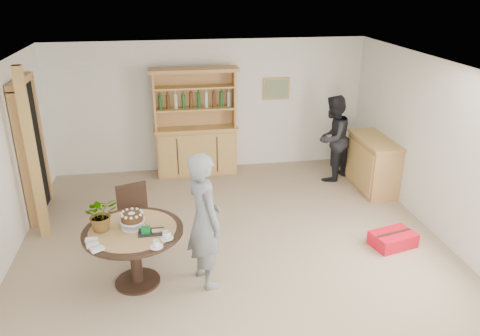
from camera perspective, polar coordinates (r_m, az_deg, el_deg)
name	(u,v)px	position (r m, az deg, el deg)	size (l,w,h in m)	color
ground	(239,263)	(6.38, -0.18, -11.53)	(7.00, 7.00, 0.00)	tan
room_shell	(238,140)	(5.61, -0.19, 3.47)	(6.04, 7.04, 2.52)	white
doorway	(31,148)	(7.92, -24.15, 2.29)	(0.13, 1.10, 2.18)	black
pine_post	(32,156)	(7.08, -23.97, 1.34)	(0.12, 0.12, 2.50)	tan
hutch	(196,139)	(8.96, -5.38, 3.54)	(1.62, 0.54, 2.04)	tan
sideboard	(373,164)	(8.64, 15.87, 0.50)	(0.54, 1.26, 0.94)	tan
dining_table	(134,240)	(5.84, -12.81, -8.61)	(1.20, 1.20, 0.76)	black
dining_chair	(135,214)	(6.60, -12.65, -5.49)	(0.53, 0.53, 0.95)	black
birthday_cake	(132,218)	(5.75, -13.02, -5.97)	(0.30, 0.30, 0.20)	white
flower_vase	(101,214)	(5.75, -16.58, -5.37)	(0.38, 0.33, 0.42)	#3F7233
gift_tray	(151,231)	(5.63, -10.83, -7.55)	(0.30, 0.20, 0.08)	black
coffee_cup_a	(167,235)	(5.48, -8.91, -8.12)	(0.15, 0.15, 0.09)	white
coffee_cup_b	(156,244)	(5.34, -10.18, -9.15)	(0.15, 0.15, 0.08)	white
napkins	(94,245)	(5.54, -17.39, -8.91)	(0.24, 0.33, 0.03)	white
teen_boy	(204,220)	(5.62, -4.37, -6.36)	(0.63, 0.41, 1.72)	slate
adult_person	(332,138)	(8.78, 11.21, 3.57)	(0.78, 0.61, 1.60)	black
red_suitcase	(393,239)	(7.05, 18.14, -8.25)	(0.68, 0.54, 0.21)	red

